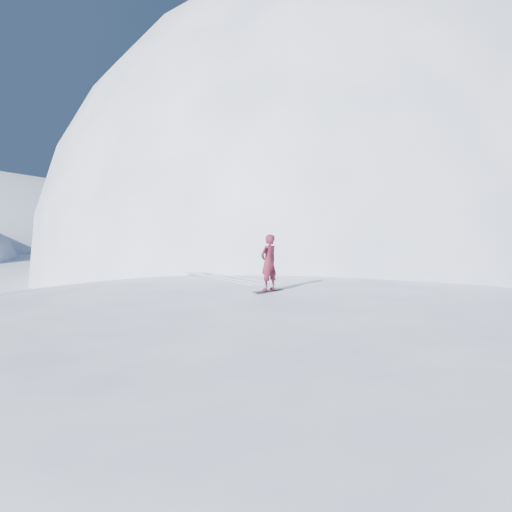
{
  "coord_description": "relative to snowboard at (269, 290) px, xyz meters",
  "views": [
    {
      "loc": [
        -6.93,
        -12.61,
        4.57
      ],
      "look_at": [
        -0.1,
        1.92,
        3.5
      ],
      "focal_mm": 32.0,
      "sensor_mm": 36.0,
      "label": 1
    }
  ],
  "objects": [
    {
      "name": "ground",
      "position": [
        0.1,
        -0.92,
        -2.41
      ],
      "size": [
        400.0,
        400.0,
        0.0
      ],
      "primitive_type": "plane",
      "color": "white",
      "rests_on": "ground"
    },
    {
      "name": "near_ridge",
      "position": [
        1.1,
        2.08,
        -2.41
      ],
      "size": [
        36.0,
        28.0,
        4.8
      ],
      "primitive_type": "ellipsoid",
      "color": "white",
      "rests_on": "ground"
    },
    {
      "name": "summit_peak",
      "position": [
        22.1,
        25.08,
        -2.41
      ],
      "size": [
        60.0,
        56.0,
        56.0
      ],
      "primitive_type": "ellipsoid",
      "color": "white",
      "rests_on": "ground"
    },
    {
      "name": "peak_shoulder",
      "position": [
        10.1,
        19.08,
        -2.41
      ],
      "size": [
        28.0,
        24.0,
        18.0
      ],
      "primitive_type": "ellipsoid",
      "color": "white",
      "rests_on": "ground"
    },
    {
      "name": "wind_bumps",
      "position": [
        -0.45,
        1.2,
        -2.41
      ],
      "size": [
        16.0,
        14.4,
        1.0
      ],
      "color": "white",
      "rests_on": "ground"
    },
    {
      "name": "snowboard",
      "position": [
        0.0,
        0.0,
        0.0
      ],
      "size": [
        1.31,
        0.68,
        0.02
      ],
      "primitive_type": "cube",
      "rotation": [
        0.0,
        0.0,
        0.35
      ],
      "color": "black",
      "rests_on": "near_ridge"
    },
    {
      "name": "snowboarder",
      "position": [
        0.0,
        0.0,
        0.94
      ],
      "size": [
        0.79,
        0.65,
        1.86
      ],
      "primitive_type": "imported",
      "rotation": [
        0.0,
        0.0,
        3.49
      ],
      "color": "maroon",
      "rests_on": "snowboard"
    },
    {
      "name": "board_tracks",
      "position": [
        -0.0,
        4.28,
        0.01
      ],
      "size": [
        2.2,
        5.93,
        0.04
      ],
      "color": "silver",
      "rests_on": "ground"
    }
  ]
}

